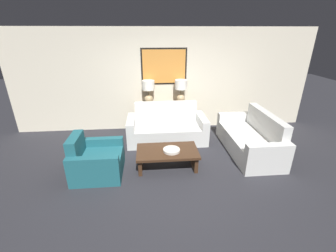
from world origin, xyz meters
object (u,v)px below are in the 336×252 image
at_px(table_lamp_left, 148,90).
at_px(couch_by_side, 251,139).
at_px(console_table, 165,117).
at_px(armchair_near_back_wall, 96,161).
at_px(coffee_table, 167,155).
at_px(decorative_bowl, 172,150).
at_px(table_lamp_right, 181,89).
at_px(couch_by_back_wall, 167,129).

xyz_separation_m(table_lamp_left, couch_by_side, (2.25, -1.36, -0.84)).
xyz_separation_m(console_table, armchair_near_back_wall, (-1.46, -1.95, -0.10)).
bearing_deg(coffee_table, decorative_bowl, -30.25).
relative_size(couch_by_side, decorative_bowl, 5.79).
bearing_deg(decorative_bowl, coffee_table, 149.75).
relative_size(table_lamp_left, table_lamp_right, 1.00).
bearing_deg(couch_by_side, table_lamp_left, 148.85).
distance_m(console_table, table_lamp_right, 0.87).
bearing_deg(couch_by_side, armchair_near_back_wall, -169.93).
bearing_deg(decorative_bowl, armchair_near_back_wall, -177.94).
height_order(table_lamp_right, couch_by_back_wall, table_lamp_right).
bearing_deg(couch_by_back_wall, armchair_near_back_wall, -137.61).
relative_size(table_lamp_right, couch_by_side, 0.33).
bearing_deg(couch_by_side, table_lamp_right, 136.01).
height_order(decorative_bowl, armchair_near_back_wall, armchair_near_back_wall).
relative_size(console_table, armchair_near_back_wall, 1.56).
distance_m(table_lamp_left, couch_by_back_wall, 1.12).
bearing_deg(armchair_near_back_wall, console_table, 53.08).
bearing_deg(table_lamp_right, coffee_table, -105.65).
xyz_separation_m(couch_by_back_wall, decorative_bowl, (-0.02, -1.28, 0.11)).
height_order(table_lamp_left, table_lamp_right, same).
xyz_separation_m(couch_by_back_wall, couch_by_side, (1.83, -0.75, 0.00)).
xyz_separation_m(couch_by_side, armchair_near_back_wall, (-3.29, -0.58, -0.02)).
distance_m(console_table, decorative_bowl, 1.89).
height_order(coffee_table, decorative_bowl, decorative_bowl).
relative_size(console_table, table_lamp_right, 2.23).
xyz_separation_m(table_lamp_right, decorative_bowl, (-0.44, -1.89, -0.73)).
xyz_separation_m(table_lamp_left, armchair_near_back_wall, (-1.04, -1.95, -0.87)).
bearing_deg(table_lamp_left, couch_by_back_wall, -55.42).
distance_m(console_table, couch_by_side, 2.28).
bearing_deg(coffee_table, armchair_near_back_wall, -175.90).
height_order(table_lamp_left, decorative_bowl, table_lamp_left).
xyz_separation_m(couch_by_back_wall, coffee_table, (-0.10, -1.24, -0.01)).
bearing_deg(armchair_near_back_wall, decorative_bowl, 2.06).
bearing_deg(decorative_bowl, console_table, 89.46).
bearing_deg(couch_by_back_wall, console_table, 90.00).
bearing_deg(couch_by_side, console_table, 143.37).
height_order(table_lamp_left, couch_by_side, table_lamp_left).
relative_size(table_lamp_left, coffee_table, 0.52).
xyz_separation_m(table_lamp_right, coffee_table, (-0.52, -1.85, -0.86)).
height_order(console_table, coffee_table, console_table).
bearing_deg(table_lamp_right, couch_by_back_wall, -124.58).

